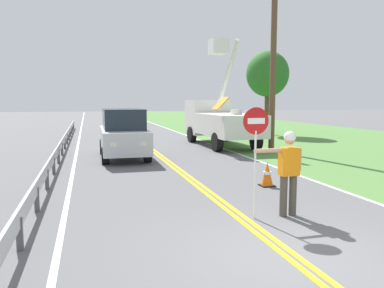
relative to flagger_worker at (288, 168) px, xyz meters
name	(u,v)px	position (x,y,z in m)	size (l,w,h in m)	color
ground_plane	(294,258)	(-1.03, -2.05, -1.05)	(160.00, 160.00, 0.00)	#5B5B5E
grass_verge_right	(295,134)	(10.57, 17.95, -1.04)	(16.00, 110.00, 0.01)	#517F3D
centerline_yellow_left	(135,138)	(-1.12, 17.95, -1.04)	(0.11, 110.00, 0.01)	yellow
centerline_yellow_right	(138,138)	(-0.94, 17.95, -1.04)	(0.11, 110.00, 0.01)	yellow
edge_line_right	(189,136)	(2.57, 17.95, -1.04)	(0.12, 110.00, 0.01)	silver
edge_line_left	(79,139)	(-4.63, 17.95, -1.04)	(0.12, 110.00, 0.01)	silver
flagger_worker	(288,168)	(0.00, 0.00, 0.00)	(1.09, 0.25, 1.83)	#474238
stop_sign_paddle	(256,138)	(-0.77, 0.00, 0.66)	(0.56, 0.04, 2.33)	silver
utility_bucket_truck	(219,119)	(2.87, 12.75, 0.38)	(2.67, 6.86, 5.73)	white
oncoming_suv_nearest	(123,133)	(-2.62, 9.28, 0.01)	(1.96, 4.63, 2.10)	silver
utility_pole_near	(273,53)	(4.46, 9.58, 3.64)	(1.80, 0.28, 9.00)	brown
traffic_cone_lead	(267,175)	(0.87, 2.73, -0.71)	(0.40, 0.40, 0.70)	orange
guardrail_left_shoulder	(63,141)	(-5.23, 12.00, -0.53)	(0.10, 32.00, 0.71)	#9EA0A3
roadside_tree_verge	(268,74)	(8.30, 17.97, 3.22)	(3.00, 3.00, 5.90)	brown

